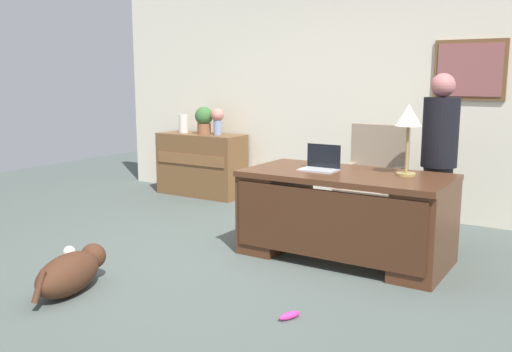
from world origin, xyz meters
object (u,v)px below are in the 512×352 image
dog_lying (71,272)px  laptop (321,164)px  desk_lamp (408,120)px  vase_empty (184,124)px  potted_plant (204,119)px  desk (344,213)px  vase_with_flowers (217,118)px  credenza (202,164)px  armchair (373,184)px  dog_toy_bone (290,316)px  person_standing (439,161)px  dog_toy_ball (69,252)px

dog_lying → laptop: 2.26m
desk_lamp → vase_empty: bearing=159.0°
laptop → desk_lamp: 0.85m
potted_plant → desk: bearing=-29.3°
vase_with_flowers → potted_plant: 0.22m
desk → desk_lamp: (0.48, 0.15, 0.82)m
credenza → desk_lamp: size_ratio=2.01×
armchair → dog_lying: (-1.26, -2.85, -0.33)m
dog_lying → desk_lamp: (1.88, 1.95, 1.08)m
dog_toy_bone → person_standing: bearing=79.3°
laptop → vase_with_flowers: vase_with_flowers is taller
armchair → dog_toy_bone: bearing=-82.0°
dog_toy_ball → dog_toy_bone: dog_toy_ball is taller
person_standing → laptop: 1.10m
laptop → vase_empty: 3.13m
armchair → laptop: bearing=-96.5°
armchair → vase_with_flowers: (-2.31, 0.44, 0.56)m
desk → person_standing: person_standing is taller
credenza → potted_plant: (0.05, 0.00, 0.61)m
credenza → laptop: size_ratio=3.75×
potted_plant → dog_toy_bone: 4.16m
credenza → laptop: laptop is taller
vase_empty → dog_toy_bone: vase_empty is taller
dog_lying → desk_lamp: 2.91m
dog_toy_bone → dog_lying: bearing=-164.5°
vase_empty → laptop: bearing=-27.9°
credenza → laptop: (2.46, -1.46, 0.41)m
person_standing → credenza: bearing=167.1°
laptop → vase_with_flowers: (-2.19, 1.46, 0.22)m
dog_lying → laptop: (1.15, 1.83, 0.67)m
desk_lamp → potted_plant: desk_lamp is taller
person_standing → laptop: person_standing is taller
armchair → dog_toy_ball: (-1.94, -2.32, -0.43)m
dog_lying → vase_empty: (-1.62, 3.29, 0.80)m
person_standing → dog_lying: person_standing is taller
potted_plant → person_standing: bearing=-13.1°
credenza → desk_lamp: 3.56m
desk → dog_lying: 2.29m
potted_plant → dog_toy_bone: potted_plant is taller
potted_plant → desk_lamp: bearing=-23.1°
desk_lamp → dog_toy_ball: size_ratio=5.66×
credenza → vase_with_flowers: 0.69m
desk → dog_toy_bone: bearing=-81.2°
person_standing → desk_lamp: (-0.12, -0.58, 0.40)m
desk → vase_empty: 3.40m
desk_lamp → vase_with_flowers: bearing=155.3°
vase_empty → vase_with_flowers: bearing=0.0°
person_standing → vase_empty: (-3.61, 0.76, 0.12)m
person_standing → vase_with_flowers: (-3.04, 0.76, 0.22)m
desk → person_standing: bearing=50.5°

